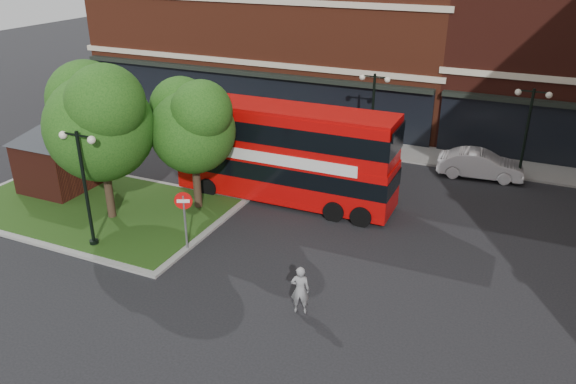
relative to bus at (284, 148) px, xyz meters
The scene contains 15 objects.
ground 8.15m from the bus, 87.97° to the right, with size 120.00×120.00×0.00m, color black.
pavement_far 9.19m from the bus, 88.22° to the left, with size 44.00×3.00×0.12m, color slate.
terrace_far_left 18.56m from the bus, 115.35° to the left, with size 26.00×12.00×14.00m, color maroon.
traffic_island 9.41m from the bus, 148.73° to the right, with size 12.60×7.60×0.15m.
kiosk 11.35m from the bus, 161.00° to the right, with size 6.51×6.51×3.60m.
tree_island_west 8.41m from the bus, 141.01° to the right, with size 5.40×4.71×7.21m.
tree_island_east 4.51m from the bus, 141.49° to the right, with size 4.46×3.90×6.29m.
lamp_island 9.14m from the bus, 124.90° to the right, with size 1.72×0.36×5.00m.
lamp_far_left 7.18m from the bus, 71.53° to the left, with size 1.72×0.36×5.00m.
lamp_far_right 12.32m from the bus, 33.53° to the left, with size 1.72×0.36×5.00m.
bus is the anchor object (origin of this frame).
woman 9.34m from the bus, 62.07° to the right, with size 0.65×0.42×1.77m, color gray.
car_silver 10.65m from the bus, 127.43° to the left, with size 1.57×3.90×1.33m, color silver.
car_white 10.92m from the bus, 39.29° to the left, with size 1.53×4.40×1.45m, color white.
no_entry_sign 6.43m from the bus, 103.85° to the right, with size 0.68×0.35×2.61m.
Camera 1 is at (10.15, -14.97, 11.60)m, focal length 35.00 mm.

